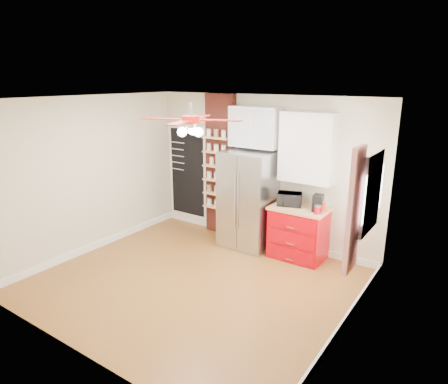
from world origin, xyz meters
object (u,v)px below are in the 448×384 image
Objects in this scene: red_cabinet at (298,232)px; toaster_oven at (290,199)px; canister_left at (318,210)px; ceiling_fan at (191,120)px; pantry_jar_oats at (212,161)px; coffee_maker at (318,203)px; fridge at (248,200)px.

toaster_oven is at bearing -178.90° from red_cabinet.
ceiling_fan is at bearing -130.32° from canister_left.
pantry_jar_oats reaches higher than canister_left.
coffee_maker is at bearing -3.57° from pantry_jar_oats.
ceiling_fan is at bearing -133.52° from toaster_oven.
ceiling_fan is at bearing -118.71° from red_cabinet.
ceiling_fan reaches higher than canister_left.
coffee_maker is at bearing 110.53° from canister_left.
coffee_maker reaches higher than canister_left.
coffee_maker is 0.17m from canister_left.
red_cabinet is at bearing -18.87° from toaster_oven.
pantry_jar_oats is at bearing 172.84° from canister_left.
red_cabinet is 6.53× the size of pantry_jar_oats.
pantry_jar_oats is (-1.70, 0.13, 0.43)m from toaster_oven.
coffee_maker is 2.25m from pantry_jar_oats.
pantry_jar_oats reaches higher than coffee_maker.
coffee_maker is (0.50, -0.01, 0.02)m from toaster_oven.
fridge is 4.38× the size of toaster_oven.
ceiling_fan is (-0.92, -1.68, 1.97)m from red_cabinet.
ceiling_fan is (0.05, -1.63, 1.55)m from fridge.
toaster_oven is at bearing 66.45° from ceiling_fan.
canister_left is at bearing 49.68° from ceiling_fan.
coffee_maker is (1.23, 1.67, -1.39)m from ceiling_fan.
fridge is 1.10m from pantry_jar_oats.
fridge is 12.16× the size of pantry_jar_oats.
pantry_jar_oats is (-2.21, 0.14, 0.41)m from coffee_maker.
pantry_jar_oats is (-1.89, 0.12, 0.99)m from red_cabinet.
ceiling_fan is 2.31m from toaster_oven.
red_cabinet is 2.75m from ceiling_fan.
canister_left is at bearing -4.70° from fridge.
fridge reaches higher than red_cabinet.
ceiling_fan is at bearing -88.24° from fridge.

